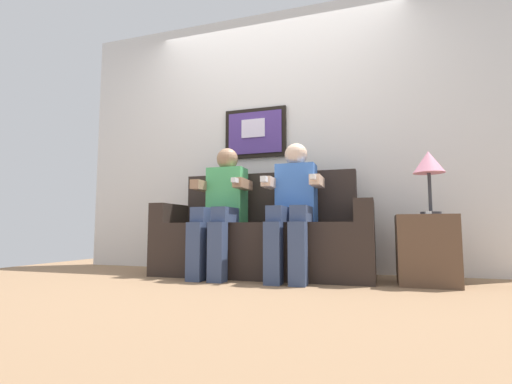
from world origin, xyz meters
TOP-DOWN VIEW (x-y plane):
  - ground_plane at (0.00, 0.00)m, footprint 5.51×5.51m
  - back_wall_assembly at (-0.01, 0.76)m, footprint 4.24×0.10m
  - couch at (0.00, 0.33)m, footprint 1.84×0.58m
  - person_on_left at (-0.31, 0.16)m, footprint 0.46×0.56m
  - person_on_right at (0.31, 0.16)m, footprint 0.46×0.56m
  - side_table_right at (1.27, 0.22)m, footprint 0.40×0.40m
  - table_lamp at (1.31, 0.17)m, footprint 0.22×0.22m
  - spare_remote_on_table at (1.28, 0.12)m, footprint 0.04×0.13m

SIDE VIEW (x-z plane):
  - ground_plane at x=0.00m, z-range 0.00..0.00m
  - side_table_right at x=1.27m, z-range 0.00..0.50m
  - couch at x=0.00m, z-range -0.14..0.76m
  - spare_remote_on_table at x=1.28m, z-range 0.50..0.52m
  - person_on_left at x=-0.31m, z-range 0.05..1.16m
  - person_on_right at x=0.31m, z-range 0.05..1.16m
  - table_lamp at x=1.31m, z-range 0.63..1.09m
  - back_wall_assembly at x=-0.01m, z-range 0.00..2.60m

